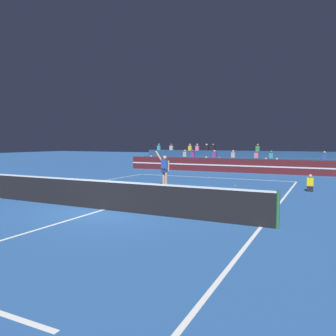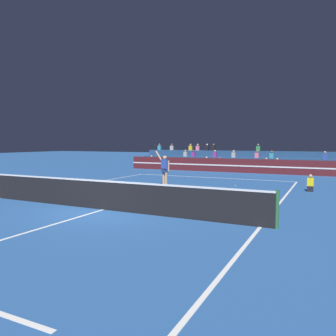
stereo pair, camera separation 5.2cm
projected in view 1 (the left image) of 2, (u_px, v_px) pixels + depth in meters
name	position (u px, v px, depth m)	size (l,w,h in m)	color
ground_plane	(104.00, 210.00, 11.70)	(120.00, 120.00, 0.00)	#285699
court_lines	(104.00, 210.00, 11.70)	(11.10, 23.90, 0.01)	white
tennis_net	(104.00, 195.00, 11.66)	(12.00, 0.10, 1.10)	#2D6B38
sponsor_banner_wall	(229.00, 165.00, 26.40)	(18.00, 0.26, 1.10)	#51191E
bleacher_stand	(236.00, 162.00, 28.67)	(17.82, 2.85, 2.28)	navy
ball_kid_courtside	(310.00, 185.00, 16.06)	(0.30, 0.36, 0.84)	black
tennis_player	(164.00, 169.00, 17.22)	(1.25, 0.39, 2.37)	tan
tennis_ball	(235.00, 186.00, 18.00)	(0.07, 0.07, 0.07)	#C6DB33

